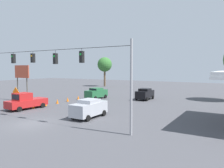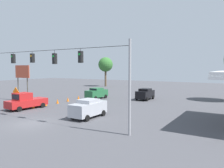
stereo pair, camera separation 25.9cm
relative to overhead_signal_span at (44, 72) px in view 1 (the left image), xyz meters
name	(u,v)px [view 1 (the left image)]	position (x,y,z in m)	size (l,w,h in m)	color
ground_plane	(32,124)	(0.02, 1.64, -4.90)	(140.00, 140.00, 0.00)	#47474C
overhead_signal_span	(44,72)	(0.00, 0.00, 0.00)	(19.46, 0.38, 7.49)	#939399
pickup_truck_red_parked_shoulder	(26,101)	(6.79, -2.94, -3.92)	(2.53, 5.29, 2.12)	red
sedan_silver_crossing_near	(89,108)	(-3.12, -3.21, -3.88)	(2.08, 4.45, 1.96)	#A8AAB2
sedan_black_oncoming_deep	(145,94)	(-3.13, -18.57, -3.92)	(2.04, 4.05, 1.87)	black
sedan_green_withflow_far	(96,93)	(4.46, -15.34, -3.93)	(2.28, 4.34, 1.86)	#236038
traffic_cone_nearest	(33,106)	(6.30, -3.69, -4.55)	(0.37, 0.37, 0.69)	orange
traffic_cone_second	(46,103)	(6.39, -5.85, -4.55)	(0.37, 0.37, 0.69)	orange
traffic_cone_third	(57,101)	(6.45, -8.14, -4.55)	(0.37, 0.37, 0.69)	orange
traffic_cone_fourth	(68,99)	(6.51, -10.43, -4.55)	(0.37, 0.37, 0.69)	orange
traffic_cone_fifth	(78,98)	(6.44, -12.89, -4.55)	(0.37, 0.37, 0.69)	orange
roadside_billboard	(22,75)	(13.05, -7.13, -0.75)	(3.31, 0.16, 5.69)	#4C473D
work_zone_sign	(16,94)	(7.66, -2.15, -2.91)	(1.27, 0.06, 2.84)	slate
tree_horizon_left	(105,65)	(16.94, -37.31, 1.30)	(4.13, 4.13, 8.34)	brown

